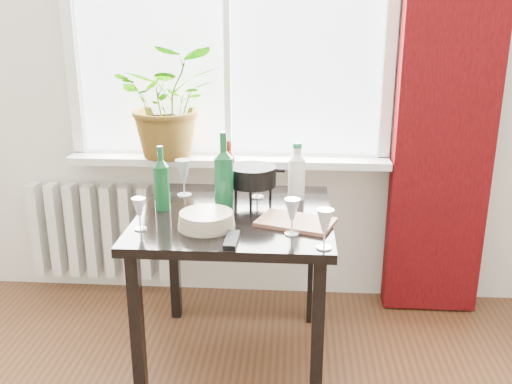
# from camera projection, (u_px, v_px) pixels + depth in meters

# --- Properties ---
(window) EXTENTS (1.72, 0.08, 1.62)m
(window) POSITION_uv_depth(u_px,v_px,m) (227.00, 9.00, 2.90)
(window) COLOR white
(window) RESTS_ON ground
(windowsill) EXTENTS (1.72, 0.20, 0.04)m
(windowsill) POSITION_uv_depth(u_px,v_px,m) (228.00, 160.00, 3.07)
(windowsill) COLOR silver
(windowsill) RESTS_ON ground
(curtain) EXTENTS (0.50, 0.12, 2.56)m
(curtain) POSITION_uv_depth(u_px,v_px,m) (450.00, 73.00, 2.82)
(curtain) COLOR #370507
(curtain) RESTS_ON ground
(radiator) EXTENTS (0.80, 0.10, 0.55)m
(radiator) POSITION_uv_depth(u_px,v_px,m) (101.00, 231.00, 3.29)
(radiator) COLOR silver
(radiator) RESTS_ON ground
(table) EXTENTS (0.85, 0.85, 0.74)m
(table) POSITION_uv_depth(u_px,v_px,m) (235.00, 232.00, 2.55)
(table) COLOR black
(table) RESTS_ON ground
(potted_plant) EXTENTS (0.60, 0.54, 0.59)m
(potted_plant) POSITION_uv_depth(u_px,v_px,m) (170.00, 101.00, 2.98)
(potted_plant) COLOR #477E21
(potted_plant) RESTS_ON windowsill
(wine_bottle_left) EXTENTS (0.09, 0.09, 0.29)m
(wine_bottle_left) POSITION_uv_depth(u_px,v_px,m) (161.00, 178.00, 2.53)
(wine_bottle_left) COLOR #0D451F
(wine_bottle_left) RESTS_ON table
(wine_bottle_right) EXTENTS (0.09, 0.09, 0.36)m
(wine_bottle_right) POSITION_uv_depth(u_px,v_px,m) (224.00, 171.00, 2.50)
(wine_bottle_right) COLOR #0E4925
(wine_bottle_right) RESTS_ON table
(bottle_amber) EXTENTS (0.07, 0.07, 0.25)m
(bottle_amber) POSITION_uv_depth(u_px,v_px,m) (229.00, 164.00, 2.84)
(bottle_amber) COLOR maroon
(bottle_amber) RESTS_ON table
(cleaning_bottle) EXTENTS (0.09, 0.09, 0.27)m
(cleaning_bottle) POSITION_uv_depth(u_px,v_px,m) (297.00, 171.00, 2.67)
(cleaning_bottle) COLOR white
(cleaning_bottle) RESTS_ON table
(wineglass_front_right) EXTENTS (0.07, 0.07, 0.15)m
(wineglass_front_right) POSITION_uv_depth(u_px,v_px,m) (292.00, 216.00, 2.26)
(wineglass_front_right) COLOR silver
(wineglass_front_right) RESTS_ON table
(wineglass_far_right) EXTENTS (0.09, 0.09, 0.16)m
(wineglass_far_right) POSITION_uv_depth(u_px,v_px,m) (325.00, 229.00, 2.13)
(wineglass_far_right) COLOR silver
(wineglass_far_right) RESTS_ON table
(wineglass_back_center) EXTENTS (0.08, 0.08, 0.17)m
(wineglass_back_center) POSITION_uv_depth(u_px,v_px,m) (257.00, 181.00, 2.70)
(wineglass_back_center) COLOR silver
(wineglass_back_center) RESTS_ON table
(wineglass_back_left) EXTENTS (0.10, 0.10, 0.18)m
(wineglass_back_left) POSITION_uv_depth(u_px,v_px,m) (184.00, 177.00, 2.73)
(wineglass_back_left) COLOR silver
(wineglass_back_left) RESTS_ON table
(wineglass_front_left) EXTENTS (0.07, 0.07, 0.14)m
(wineglass_front_left) POSITION_uv_depth(u_px,v_px,m) (139.00, 214.00, 2.31)
(wineglass_front_left) COLOR silver
(wineglass_front_left) RESTS_ON table
(plate_stack) EXTENTS (0.25, 0.25, 0.06)m
(plate_stack) POSITION_uv_depth(u_px,v_px,m) (206.00, 220.00, 2.35)
(plate_stack) COLOR #B9AF99
(plate_stack) RESTS_ON table
(fondue_pot) EXTENTS (0.30, 0.28, 0.17)m
(fondue_pot) POSITION_uv_depth(u_px,v_px,m) (252.00, 184.00, 2.64)
(fondue_pot) COLOR black
(fondue_pot) RESTS_ON table
(tv_remote) EXTENTS (0.05, 0.16, 0.02)m
(tv_remote) POSITION_uv_depth(u_px,v_px,m) (232.00, 240.00, 2.21)
(tv_remote) COLOR black
(tv_remote) RESTS_ON table
(cutting_board) EXTENTS (0.36, 0.29, 0.02)m
(cutting_board) POSITION_uv_depth(u_px,v_px,m) (296.00, 222.00, 2.39)
(cutting_board) COLOR #8E5840
(cutting_board) RESTS_ON table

